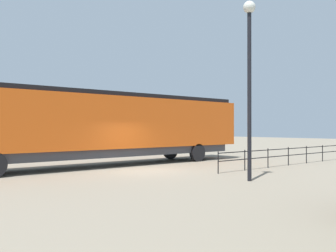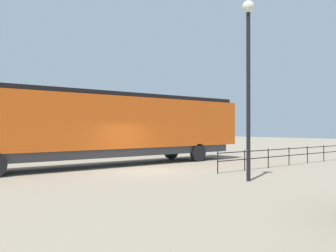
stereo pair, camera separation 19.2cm
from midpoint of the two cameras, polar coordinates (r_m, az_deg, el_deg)
The scene contains 4 objects.
ground_plane at distance 18.15m, azimuth -3.48°, elevation -6.94°, with size 120.00×120.00×0.00m, color gray.
locomotive at distance 20.81m, azimuth -8.49°, elevation 0.19°, with size 2.90×18.70×4.03m.
lamp_post at distance 15.14m, azimuth 12.66°, elevation 9.91°, with size 0.49×0.49×7.13m.
platform_fence at distance 21.76m, azimuth 18.42°, elevation -4.05°, with size 0.05×11.70×1.02m.
Camera 2 is at (14.62, -10.57, 2.10)m, focal length 39.47 mm.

